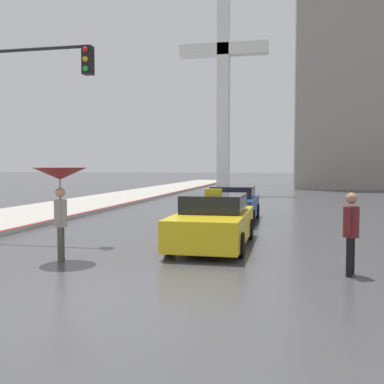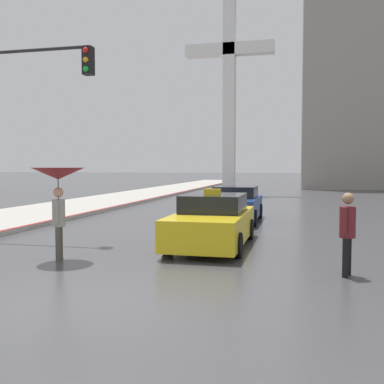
% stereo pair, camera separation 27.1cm
% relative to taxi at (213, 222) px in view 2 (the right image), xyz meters
% --- Properties ---
extents(ground_plane, '(300.00, 300.00, 0.00)m').
position_rel_taxi_xyz_m(ground_plane, '(-1.14, -5.67, -0.65)').
color(ground_plane, '#424244').
extents(taxi, '(1.91, 4.38, 1.55)m').
position_rel_taxi_xyz_m(taxi, '(0.00, 0.00, 0.00)').
color(taxi, gold).
rests_on(taxi, ground_plane).
extents(sedan_red, '(1.91, 4.15, 1.37)m').
position_rel_taxi_xyz_m(sedan_red, '(-0.15, 5.65, -0.01)').
color(sedan_red, navy).
rests_on(sedan_red, ground_plane).
extents(pedestrian_with_umbrella, '(1.20, 1.20, 2.12)m').
position_rel_taxi_xyz_m(pedestrian_with_umbrella, '(-3.09, -2.60, 1.13)').
color(pedestrian_with_umbrella, '#4C473D').
rests_on(pedestrian_with_umbrella, ground_plane).
extents(pedestrian_man, '(0.39, 0.45, 1.64)m').
position_rel_taxi_xyz_m(pedestrian_man, '(3.17, -2.70, 0.31)').
color(pedestrian_man, black).
rests_on(pedestrian_man, ground_plane).
extents(traffic_light, '(3.73, 0.38, 5.86)m').
position_rel_taxi_xyz_m(traffic_light, '(-5.71, 0.12, 3.42)').
color(traffic_light, black).
rests_on(traffic_light, ground_plane).
extents(monument_cross, '(6.75, 0.90, 15.34)m').
position_rel_taxi_xyz_m(monument_cross, '(-2.94, 22.57, 8.05)').
color(monument_cross, white).
rests_on(monument_cross, ground_plane).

